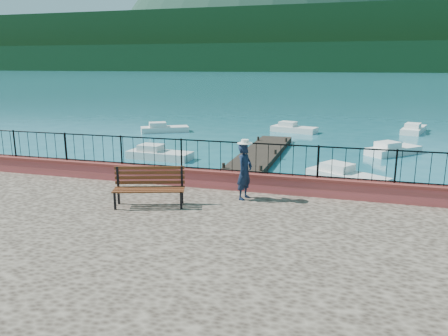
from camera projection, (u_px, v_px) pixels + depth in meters
The scene contains 15 objects.
ground at pixel (223, 279), 10.70m from camera, with size 2000.00×2000.00×0.00m, color #19596B.
parapet at pixel (256, 182), 13.80m from camera, with size 28.00×0.46×0.58m, color #BA434B.
railing at pixel (256, 158), 13.63m from camera, with size 27.00×0.05×0.95m, color black.
dock at pixel (251, 163), 22.41m from camera, with size 2.00×16.00×0.30m, color #2D231C.
far_forest at pixel (350, 58), 288.75m from camera, with size 900.00×60.00×18.00m, color black.
foothills at pixel (352, 42), 341.76m from camera, with size 900.00×120.00×44.00m, color black.
park_bench at pixel (149, 195), 12.32m from camera, with size 2.09×1.23×1.10m.
person at pixel (245, 172), 12.87m from camera, with size 0.61×0.40×1.68m, color #101C32.
hat at pixel (245, 142), 12.66m from camera, with size 0.44×0.44×0.12m, color silver.
boat_0 at pixel (160, 152), 24.08m from camera, with size 3.60×1.30×0.80m, color silver.
boat_1 at pixel (348, 174), 19.31m from camera, with size 3.61×1.30×0.80m, color silver.
boat_2 at pixel (394, 147), 25.33m from camera, with size 3.41×1.30×0.80m, color white.
boat_3 at pixel (165, 127), 33.54m from camera, with size 3.59×1.30×0.80m, color silver.
boat_4 at pixel (294, 127), 33.55m from camera, with size 3.45×1.30×0.80m, color silver.
boat_5 at pixel (414, 127), 33.33m from camera, with size 3.82×1.30×0.80m, color white.
Camera 1 is at (2.76, -9.37, 5.14)m, focal length 35.00 mm.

